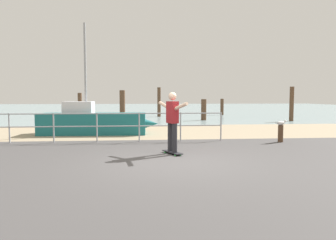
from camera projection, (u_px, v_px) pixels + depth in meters
The scene contains 15 objects.
ground_plane at pixel (179, 172), 6.84m from camera, with size 24.00×10.00×0.04m, color #474444.
beach_strip at pixel (157, 131), 14.79m from camera, with size 24.00×6.00×0.04m, color tan.
sea_surface at pixel (145, 108), 42.60m from camera, with size 72.00×50.00×0.04m, color #849EA3.
railing_fence at pixel (97, 123), 11.15m from camera, with size 8.87×0.05×1.05m.
sailboat at pixel (97, 122), 13.62m from camera, with size 4.98×1.55×4.67m.
skateboard at pixel (172, 152), 8.89m from camera, with size 0.52×0.81×0.08m.
skateboarder at pixel (172, 118), 8.82m from camera, with size 0.70×1.35×1.65m.
bollard_short at pixel (281, 134), 11.20m from camera, with size 0.18×0.18×0.62m, color #513826.
seagull at pixel (281, 123), 11.18m from camera, with size 0.48×0.23×0.18m.
groyne_post_0 at pixel (80, 107), 21.36m from camera, with size 0.27×0.27×1.85m, color #513826.
groyne_post_1 at pixel (122, 105), 22.78m from camera, with size 0.39×0.39×2.04m, color #513826.
groyne_post_2 at pixel (159, 102), 25.13m from camera, with size 0.27×0.27×2.32m, color #513826.
groyne_post_3 at pixel (204, 110), 21.43m from camera, with size 0.35×0.35×1.43m, color #513826.
groyne_post_4 at pixel (222, 107), 27.35m from camera, with size 0.28×0.28×1.41m, color #513826.
groyne_post_5 at pixel (292, 104), 20.65m from camera, with size 0.27×0.27×2.24m, color #513826.
Camera 1 is at (-0.84, -7.69, 1.62)m, focal length 34.27 mm.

